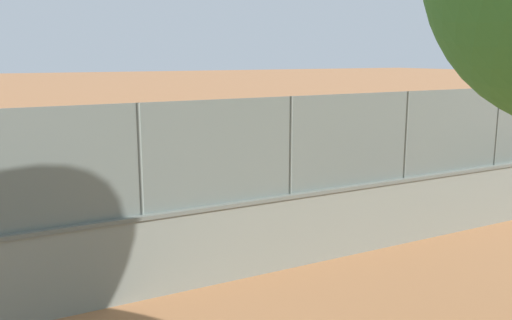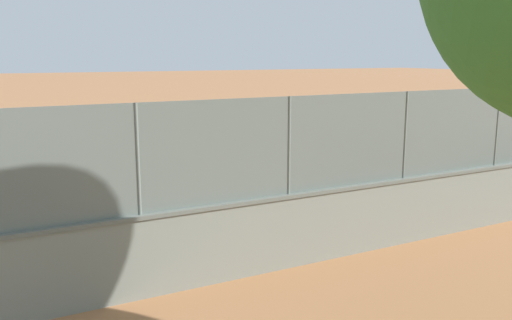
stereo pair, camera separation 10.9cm
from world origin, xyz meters
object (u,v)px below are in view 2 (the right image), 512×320
(player_foreground_swinging, at_px, (223,193))
(sports_ball, at_px, (251,162))
(player_baseline_waiting, at_px, (219,139))
(player_crossing_court, at_px, (105,146))

(player_foreground_swinging, xyz_separation_m, sports_ball, (-4.56, -7.12, -0.78))
(player_foreground_swinging, bearing_deg, player_baseline_waiting, -113.45)
(player_foreground_swinging, bearing_deg, player_crossing_court, -82.95)
(player_crossing_court, relative_size, player_foreground_swinging, 1.06)
(player_baseline_waiting, xyz_separation_m, player_crossing_court, (4.98, -0.56, -0.01))
(player_baseline_waiting, relative_size, player_foreground_swinging, 1.08)
(player_foreground_swinging, relative_size, sports_ball, 10.58)
(sports_ball, bearing_deg, player_crossing_court, -21.40)
(sports_ball, bearing_deg, player_baseline_waiting, -66.21)
(player_crossing_court, height_order, sports_ball, player_crossing_court)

